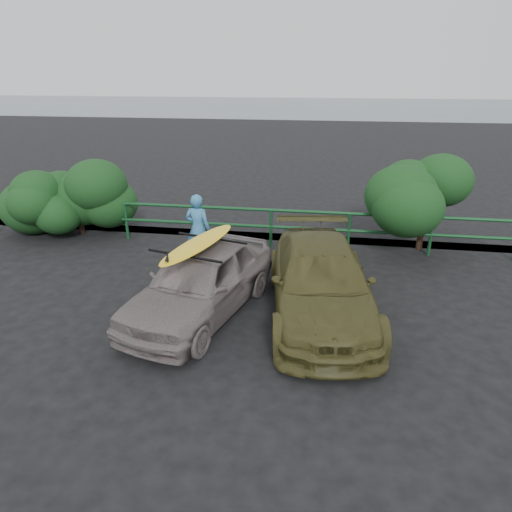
{
  "coord_description": "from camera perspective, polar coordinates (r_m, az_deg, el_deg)",
  "views": [
    {
      "loc": [
        2.42,
        -6.22,
        4.28
      ],
      "look_at": [
        1.12,
        1.81,
        1.0
      ],
      "focal_mm": 32.0,
      "sensor_mm": 36.0,
      "label": 1
    }
  ],
  "objects": [
    {
      "name": "man",
      "position": [
        10.9,
        -7.27,
        3.38
      ],
      "size": [
        0.66,
        0.48,
        1.69
      ],
      "primitive_type": "imported",
      "rotation": [
        0.0,
        0.0,
        3.01
      ],
      "color": "teal",
      "rests_on": "ground"
    },
    {
      "name": "ocean",
      "position": [
        66.4,
        7.45,
        18.05
      ],
      "size": [
        200.0,
        200.0,
        0.0
      ],
      "primitive_type": "plane",
      "color": "#536065",
      "rests_on": "ground"
    },
    {
      "name": "shrub_right",
      "position": [
        12.43,
        20.92,
        5.42
      ],
      "size": [
        3.2,
        2.4,
        2.1
      ],
      "primitive_type": null,
      "color": "#174119",
      "rests_on": "ground"
    },
    {
      "name": "shrub_left",
      "position": [
        14.08,
        -22.15,
        6.68
      ],
      "size": [
        3.2,
        2.4,
        1.92
      ],
      "primitive_type": null,
      "color": "#174119",
      "rests_on": "ground"
    },
    {
      "name": "ground",
      "position": [
        7.93,
        -10.33,
        -11.13
      ],
      "size": [
        80.0,
        80.0,
        0.0
      ],
      "primitive_type": "plane",
      "color": "black"
    },
    {
      "name": "olive_vehicle",
      "position": [
        8.61,
        8.05,
        -3.16
      ],
      "size": [
        2.44,
        4.75,
        1.32
      ],
      "primitive_type": "imported",
      "rotation": [
        0.0,
        0.0,
        0.13
      ],
      "color": "#484520",
      "rests_on": "ground"
    },
    {
      "name": "surfboard",
      "position": [
        8.28,
        -7.18,
        1.57
      ],
      "size": [
        1.08,
        2.43,
        0.07
      ],
      "primitive_type": "ellipsoid",
      "rotation": [
        0.0,
        0.0,
        -0.26
      ],
      "color": "yellow",
      "rests_on": "roof_rack"
    },
    {
      "name": "roof_rack",
      "position": [
        8.3,
        -7.16,
        1.18
      ],
      "size": [
        1.68,
        1.37,
        0.05
      ],
      "primitive_type": null,
      "rotation": [
        0.0,
        0.0,
        -0.26
      ],
      "color": "black",
      "rests_on": "sedan"
    },
    {
      "name": "sedan",
      "position": [
        8.57,
        -6.94,
        -3.15
      ],
      "size": [
        2.52,
        4.19,
        1.34
      ],
      "primitive_type": "imported",
      "rotation": [
        0.0,
        0.0,
        -0.26
      ],
      "color": "slate",
      "rests_on": "ground"
    },
    {
      "name": "guardrail",
      "position": [
        12.08,
        -2.84,
        3.77
      ],
      "size": [
        14.0,
        0.08,
        1.04
      ],
      "primitive_type": null,
      "color": "#144822",
      "rests_on": "ground"
    }
  ]
}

